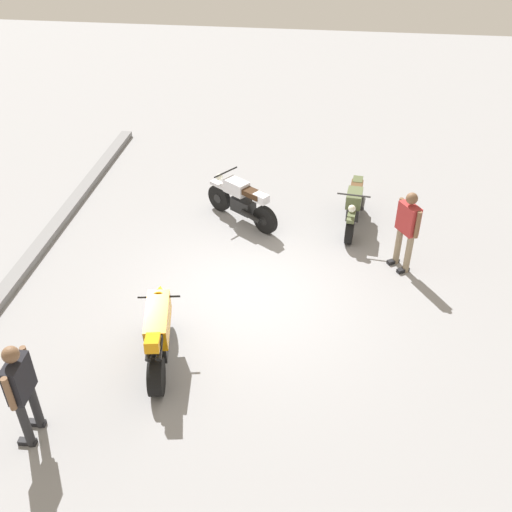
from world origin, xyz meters
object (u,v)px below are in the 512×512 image
motorcycle_silver_cruiser (242,201)px  motorcycle_orange_sportbike (159,333)px  person_in_red_shirt (407,226)px  person_in_black_shirt (21,387)px  motorcycle_olive_vintage (354,207)px

motorcycle_silver_cruiser → motorcycle_orange_sportbike: 4.62m
motorcycle_silver_cruiser → person_in_red_shirt: person_in_red_shirt is taller
motorcycle_orange_sportbike → person_in_red_shirt: bearing=-62.3°
person_in_red_shirt → person_in_black_shirt: person_in_black_shirt is taller
motorcycle_silver_cruiser → person_in_red_shirt: 3.77m
motorcycle_orange_sportbike → motorcycle_silver_cruiser: bearing=-18.4°
person_in_red_shirt → motorcycle_olive_vintage: bearing=-88.7°
motorcycle_silver_cruiser → person_in_red_shirt: size_ratio=1.03×
motorcycle_silver_cruiser → motorcycle_orange_sportbike: (-4.57, 0.67, 0.07)m
motorcycle_silver_cruiser → person_in_black_shirt: person_in_black_shirt is taller
person_in_black_shirt → motorcycle_olive_vintage: bearing=-127.7°
motorcycle_silver_cruiser → person_in_red_shirt: (-1.35, -3.48, 0.46)m
motorcycle_olive_vintage → person_in_black_shirt: 7.92m
motorcycle_silver_cruiser → motorcycle_orange_sportbike: bearing=117.4°
motorcycle_olive_vintage → motorcycle_orange_sportbike: 5.67m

